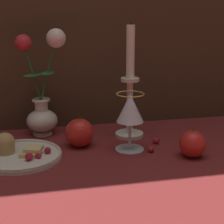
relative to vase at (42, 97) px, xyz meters
The scene contains 9 objects.
ground_plane 0.26m from the vase, 46.48° to the right, with size 2.40×2.40×0.00m, color maroon.
vase is the anchor object (origin of this frame).
plate_with_pastries 0.21m from the vase, 112.81° to the right, with size 0.21×0.21×0.06m.
wine_glass 0.28m from the vase, 37.78° to the right, with size 0.08×0.08×0.16m.
candlestick 0.26m from the vase, 14.87° to the right, with size 0.08×0.08×0.34m.
apple_beside_vase 0.17m from the vase, 52.29° to the right, with size 0.08×0.08×0.09m.
apple_near_glass 0.46m from the vase, 35.13° to the right, with size 0.07×0.07×0.08m.
berry_near_plate 0.36m from the vase, 37.08° to the right, with size 0.02×0.02×0.02m, color #AD192D.
berry_front_center 0.36m from the vase, 25.60° to the right, with size 0.02×0.02×0.02m, color #AD192D.
Camera 1 is at (-0.19, -0.93, 0.37)m, focal length 60.00 mm.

